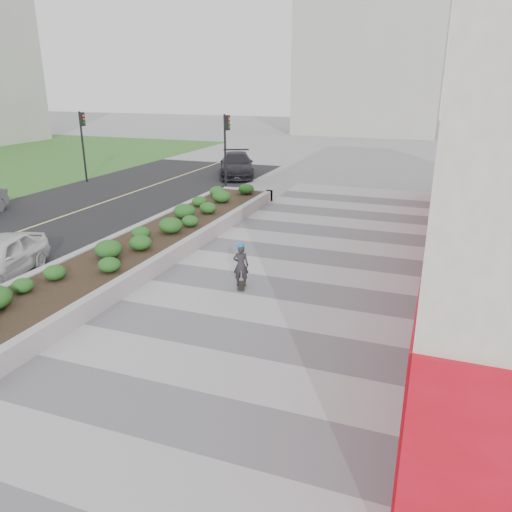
# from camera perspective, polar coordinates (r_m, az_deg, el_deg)

# --- Properties ---
(ground) EXTENTS (160.00, 160.00, 0.00)m
(ground) POSITION_cam_1_polar(r_m,az_deg,el_deg) (10.81, -5.31, -13.47)
(ground) COLOR gray
(ground) RESTS_ON ground
(walkway) EXTENTS (8.00, 36.00, 0.01)m
(walkway) POSITION_cam_1_polar(r_m,az_deg,el_deg) (13.21, 0.32, -6.90)
(walkway) COLOR #A8A8AD
(walkway) RESTS_ON ground
(planter) EXTENTS (3.00, 18.00, 0.90)m
(planter) POSITION_cam_1_polar(r_m,az_deg,el_deg) (18.71, -11.37, 2.06)
(planter) COLOR #9E9EA0
(planter) RESTS_ON ground
(street) EXTENTS (10.00, 40.00, 0.00)m
(street) POSITION_cam_1_polar(r_m,az_deg,el_deg) (22.83, -25.39, 2.57)
(street) COLOR black
(street) RESTS_ON ground
(traffic_signal_near) EXTENTS (0.33, 0.28, 4.20)m
(traffic_signal_near) POSITION_cam_1_polar(r_m,az_deg,el_deg) (28.19, -3.43, 12.96)
(traffic_signal_near) COLOR black
(traffic_signal_near) RESTS_ON ground
(traffic_signal_far) EXTENTS (0.33, 0.28, 4.20)m
(traffic_signal_far) POSITION_cam_1_polar(r_m,az_deg,el_deg) (32.58, -19.19, 12.81)
(traffic_signal_far) COLOR black
(traffic_signal_far) RESTS_ON ground
(distant_bldg_north_l) EXTENTS (16.00, 12.00, 20.00)m
(distant_bldg_north_l) POSITION_cam_1_polar(r_m,az_deg,el_deg) (63.93, 13.23, 22.52)
(distant_bldg_north_l) COLOR #ADAAA3
(distant_bldg_north_l) RESTS_ON ground
(manhole_cover) EXTENTS (0.44, 0.44, 0.01)m
(manhole_cover) POSITION_cam_1_polar(r_m,az_deg,el_deg) (13.07, 2.40, -7.23)
(manhole_cover) COLOR #595654
(manhole_cover) RESTS_ON ground
(skateboarder) EXTENTS (0.53, 0.74, 1.42)m
(skateboarder) POSITION_cam_1_polar(r_m,az_deg,el_deg) (14.75, -1.74, -1.02)
(skateboarder) COLOR beige
(skateboarder) RESTS_ON ground
(car_dark) EXTENTS (3.98, 5.61, 1.51)m
(car_dark) POSITION_cam_1_polar(r_m,az_deg,el_deg) (33.05, -2.24, 10.40)
(car_dark) COLOR black
(car_dark) RESTS_ON ground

